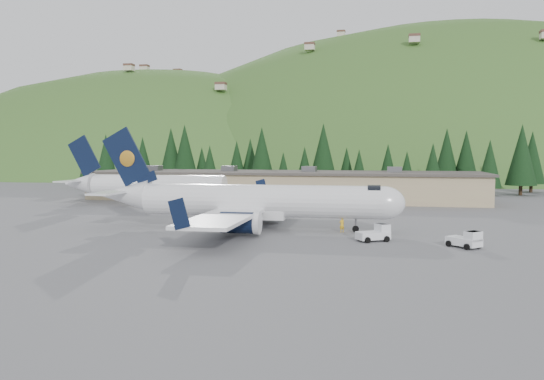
{
  "coord_description": "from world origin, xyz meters",
  "views": [
    {
      "loc": [
        13.47,
        -56.74,
        8.49
      ],
      "look_at": [
        0.0,
        6.0,
        4.0
      ],
      "focal_mm": 35.0,
      "sensor_mm": 36.0,
      "label": 1
    }
  ],
  "objects_px": {
    "airliner": "(252,202)",
    "terminal_building": "(282,185)",
    "baggage_tug_a": "(376,233)",
    "ramp_worker": "(342,225)",
    "baggage_tug_b": "(466,240)",
    "second_airliner": "(142,185)"
  },
  "relations": [
    {
      "from": "airliner",
      "to": "terminal_building",
      "type": "relative_size",
      "value": 0.49
    },
    {
      "from": "airliner",
      "to": "baggage_tug_a",
      "type": "relative_size",
      "value": 10.06
    },
    {
      "from": "ramp_worker",
      "to": "terminal_building",
      "type": "bearing_deg",
      "value": -111.72
    },
    {
      "from": "airliner",
      "to": "terminal_building",
      "type": "height_order",
      "value": "airliner"
    },
    {
      "from": "ramp_worker",
      "to": "baggage_tug_b",
      "type": "bearing_deg",
      "value": 106.89
    },
    {
      "from": "airliner",
      "to": "baggage_tug_b",
      "type": "height_order",
      "value": "airliner"
    },
    {
      "from": "baggage_tug_b",
      "to": "ramp_worker",
      "type": "distance_m",
      "value": 13.64
    },
    {
      "from": "airliner",
      "to": "ramp_worker",
      "type": "distance_m",
      "value": 10.23
    },
    {
      "from": "baggage_tug_a",
      "to": "baggage_tug_b",
      "type": "relative_size",
      "value": 1.07
    },
    {
      "from": "second_airliner",
      "to": "terminal_building",
      "type": "xyz_separation_m",
      "value": [
        19.91,
        16.0,
        -0.7
      ]
    },
    {
      "from": "second_airliner",
      "to": "terminal_building",
      "type": "distance_m",
      "value": 25.55
    },
    {
      "from": "airliner",
      "to": "baggage_tug_b",
      "type": "xyz_separation_m",
      "value": [
        21.65,
        -7.18,
        -2.35
      ]
    },
    {
      "from": "baggage_tug_a",
      "to": "terminal_building",
      "type": "distance_m",
      "value": 46.61
    },
    {
      "from": "baggage_tug_b",
      "to": "airliner",
      "type": "bearing_deg",
      "value": -151.7
    },
    {
      "from": "airliner",
      "to": "second_airliner",
      "type": "height_order",
      "value": "airliner"
    },
    {
      "from": "baggage_tug_a",
      "to": "ramp_worker",
      "type": "height_order",
      "value": "ramp_worker"
    },
    {
      "from": "baggage_tug_a",
      "to": "baggage_tug_b",
      "type": "xyz_separation_m",
      "value": [
        8.01,
        -2.09,
        -0.02
      ]
    },
    {
      "from": "airliner",
      "to": "second_airliner",
      "type": "xyz_separation_m",
      "value": [
        -23.91,
        22.02,
        0.26
      ]
    },
    {
      "from": "terminal_building",
      "to": "ramp_worker",
      "type": "xyz_separation_m",
      "value": [
        13.98,
        -38.12,
        -1.78
      ]
    },
    {
      "from": "terminal_building",
      "to": "baggage_tug_a",
      "type": "bearing_deg",
      "value": -67.76
    },
    {
      "from": "second_airliner",
      "to": "baggage_tug_b",
      "type": "relative_size",
      "value": 8.6
    },
    {
      "from": "airliner",
      "to": "second_airliner",
      "type": "bearing_deg",
      "value": 136.37
    }
  ]
}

